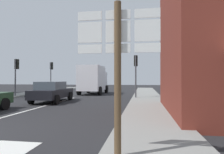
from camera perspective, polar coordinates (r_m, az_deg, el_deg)
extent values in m
plane|color=#232326|center=(16.01, -13.19, -6.49)|extent=(80.00, 80.00, 0.00)
cube|color=gray|center=(12.86, 10.36, -7.66)|extent=(2.46, 44.00, 0.14)
cube|color=silver|center=(12.42, -20.21, -8.19)|extent=(0.16, 12.00, 0.01)
cylinder|color=black|center=(12.21, -28.34, -6.80)|extent=(0.22, 0.64, 0.64)
cube|color=black|center=(15.09, -16.69, -4.49)|extent=(1.90, 4.26, 0.60)
cube|color=#47515B|center=(14.83, -17.07, -2.33)|extent=(1.62, 2.15, 0.55)
cylinder|color=black|center=(16.69, -17.60, -5.13)|extent=(0.24, 0.65, 0.64)
cylinder|color=black|center=(16.05, -11.88, -5.33)|extent=(0.24, 0.65, 0.64)
cylinder|color=black|center=(14.29, -22.11, -5.90)|extent=(0.24, 0.65, 0.64)
cylinder|color=black|center=(13.53, -15.57, -6.23)|extent=(0.24, 0.65, 0.64)
cube|color=silver|center=(21.37, -5.79, -0.30)|extent=(2.26, 3.73, 2.60)
cube|color=silver|center=(23.79, -4.17, -1.05)|extent=(2.11, 1.33, 2.00)
cube|color=#47515B|center=(23.85, -4.14, 0.88)|extent=(1.76, 0.13, 0.70)
cylinder|color=black|center=(24.06, -6.75, -3.42)|extent=(0.29, 0.90, 0.90)
cylinder|color=black|center=(23.53, -1.60, -3.49)|extent=(0.29, 0.90, 0.90)
cylinder|color=black|center=(20.83, -9.42, -3.87)|extent=(0.29, 0.90, 0.90)
cylinder|color=black|center=(20.22, -3.51, -3.98)|extent=(0.29, 0.90, 0.90)
cylinder|color=brown|center=(3.94, 1.63, -1.54)|extent=(0.14, 0.14, 3.20)
cube|color=white|center=(4.30, -6.33, 16.95)|extent=(0.50, 0.03, 0.18)
cube|color=black|center=(4.32, -6.26, 16.87)|extent=(0.43, 0.01, 0.13)
cube|color=white|center=(4.21, -6.34, 12.53)|extent=(0.50, 0.03, 0.42)
cube|color=black|center=(4.23, -6.27, 12.47)|extent=(0.43, 0.01, 0.32)
cube|color=white|center=(4.14, -6.34, 7.94)|extent=(0.50, 0.03, 0.18)
cube|color=black|center=(4.16, -6.27, 7.90)|extent=(0.43, 0.01, 0.13)
cube|color=white|center=(4.19, 1.71, 17.41)|extent=(0.50, 0.03, 0.18)
cube|color=black|center=(4.21, 1.75, 17.33)|extent=(0.43, 0.01, 0.13)
cube|color=white|center=(4.10, 1.72, 12.88)|extent=(0.50, 0.03, 0.42)
cube|color=black|center=(4.12, 1.75, 12.82)|extent=(0.43, 0.01, 0.32)
cube|color=white|center=(4.03, 1.72, 8.17)|extent=(0.50, 0.03, 0.18)
cube|color=black|center=(4.05, 1.75, 8.13)|extent=(0.43, 0.01, 0.13)
cube|color=white|center=(4.16, 10.05, 17.54)|extent=(0.50, 0.03, 0.18)
cube|color=black|center=(4.18, 10.05, 17.46)|extent=(0.43, 0.01, 0.13)
cube|color=white|center=(4.07, 10.06, 12.99)|extent=(0.50, 0.03, 0.42)
cube|color=black|center=(4.09, 10.06, 12.92)|extent=(0.43, 0.01, 0.32)
cube|color=white|center=(4.00, 10.07, 8.25)|extent=(0.50, 0.03, 0.18)
cube|color=black|center=(4.02, 10.06, 8.21)|extent=(0.43, 0.01, 0.13)
cylinder|color=#47474C|center=(25.92, -17.10, -0.05)|extent=(0.12, 0.12, 3.74)
cube|color=black|center=(26.15, -16.90, 3.06)|extent=(0.30, 0.28, 0.90)
sphere|color=#360303|center=(26.30, -16.76, 3.63)|extent=(0.18, 0.18, 0.18)
sphere|color=orange|center=(26.28, -16.76, 3.02)|extent=(0.18, 0.18, 0.18)
sphere|color=black|center=(26.26, -16.77, 2.41)|extent=(0.18, 0.18, 0.18)
cylinder|color=#47474C|center=(19.91, -25.90, -0.30)|extent=(0.12, 0.12, 3.46)
cube|color=black|center=(20.12, -25.56, 3.35)|extent=(0.30, 0.28, 0.90)
sphere|color=#360303|center=(20.25, -25.33, 4.08)|extent=(0.18, 0.18, 0.18)
sphere|color=orange|center=(20.23, -25.33, 3.29)|extent=(0.18, 0.18, 0.18)
sphere|color=black|center=(20.22, -25.34, 2.50)|extent=(0.18, 0.18, 0.18)
cylinder|color=#47474C|center=(16.58, 6.79, -0.02)|extent=(0.12, 0.12, 3.63)
cube|color=black|center=(16.84, 6.81, 4.61)|extent=(0.30, 0.28, 0.90)
sphere|color=#360303|center=(17.01, 6.83, 5.47)|extent=(0.18, 0.18, 0.18)
sphere|color=orange|center=(16.98, 6.83, 4.54)|extent=(0.18, 0.18, 0.18)
sphere|color=black|center=(16.96, 6.83, 3.59)|extent=(0.18, 0.18, 0.18)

